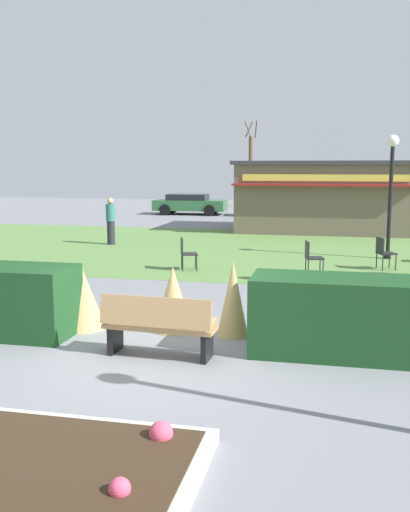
% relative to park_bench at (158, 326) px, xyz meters
% --- Properties ---
extents(ground_plane, '(80.00, 80.00, 0.00)m').
position_rel_park_bench_xyz_m(ground_plane, '(-0.08, 0.04, -0.48)').
color(ground_plane, slate).
extents(lawn_patch, '(36.00, 12.00, 0.01)m').
position_rel_park_bench_xyz_m(lawn_patch, '(-0.08, 11.65, -0.48)').
color(lawn_patch, '#5B8442').
rests_on(lawn_patch, ground_plane).
extents(park_bench, '(1.72, 0.61, 0.95)m').
position_rel_park_bench_xyz_m(park_bench, '(0.00, 0.00, 0.00)').
color(park_bench, tan).
rests_on(park_bench, ground_plane).
extents(hedge_left, '(2.53, 1.10, 1.17)m').
position_rel_park_bench_xyz_m(hedge_left, '(-2.98, 0.62, 0.10)').
color(hedge_left, '#19421E').
rests_on(hedge_left, ground_plane).
extents(hedge_right, '(2.41, 1.10, 1.18)m').
position_rel_park_bench_xyz_m(hedge_right, '(2.50, 0.71, 0.11)').
color(hedge_right, '#19421E').
rests_on(hedge_right, ground_plane).
extents(ornamental_grass_behind_left, '(0.52, 0.52, 1.29)m').
position_rel_park_bench_xyz_m(ornamental_grass_behind_left, '(0.89, 1.32, 0.16)').
color(ornamental_grass_behind_left, tan).
rests_on(ornamental_grass_behind_left, ground_plane).
extents(ornamental_grass_behind_right, '(0.79, 0.79, 1.08)m').
position_rel_park_bench_xyz_m(ornamental_grass_behind_right, '(-1.76, 1.23, 0.06)').
color(ornamental_grass_behind_right, tan).
rests_on(ornamental_grass_behind_right, ground_plane).
extents(ornamental_grass_behind_center, '(0.69, 0.69, 1.12)m').
position_rel_park_bench_xyz_m(ornamental_grass_behind_center, '(-0.17, 1.41, 0.08)').
color(ornamental_grass_behind_center, tan).
rests_on(ornamental_grass_behind_center, ground_plane).
extents(lamppost_far, '(0.36, 0.36, 3.75)m').
position_rel_park_bench_xyz_m(lamppost_far, '(4.15, 10.46, 1.90)').
color(lamppost_far, black).
rests_on(lamppost_far, ground_plane).
extents(food_kiosk, '(7.58, 4.76, 3.04)m').
position_rel_park_bench_xyz_m(food_kiosk, '(2.06, 18.00, 1.05)').
color(food_kiosk, '#6B5B4C').
rests_on(food_kiosk, ground_plane).
extents(cafe_chair_west, '(0.57, 0.57, 0.89)m').
position_rel_park_bench_xyz_m(cafe_chair_west, '(3.86, 8.45, 0.05)').
color(cafe_chair_west, black).
rests_on(cafe_chair_west, ground_plane).
extents(cafe_chair_east, '(0.56, 0.56, 0.89)m').
position_rel_park_bench_xyz_m(cafe_chair_east, '(-1.42, 7.19, 0.05)').
color(cafe_chair_east, black).
rests_on(cafe_chair_east, ground_plane).
extents(cafe_chair_north, '(0.53, 0.53, 0.89)m').
position_rel_park_bench_xyz_m(cafe_chair_north, '(1.95, 7.20, 0.05)').
color(cafe_chair_north, black).
rests_on(cafe_chair_north, ground_plane).
extents(person_strolling, '(0.34, 0.34, 1.69)m').
position_rel_park_bench_xyz_m(person_strolling, '(-5.37, 11.72, 0.38)').
color(person_strolling, '#23232D').
rests_on(person_strolling, ground_plane).
extents(parked_car_west_slot, '(4.25, 2.15, 1.20)m').
position_rel_park_bench_xyz_m(parked_car_west_slot, '(-5.77, 25.20, 0.16)').
color(parked_car_west_slot, '#2D6638').
rests_on(parked_car_west_slot, ground_plane).
extents(parked_car_center_slot, '(4.36, 2.38, 1.20)m').
position_rel_park_bench_xyz_m(parked_car_center_slot, '(-0.59, 25.19, 0.16)').
color(parked_car_center_slot, navy).
rests_on(parked_car_center_slot, ground_plane).
extents(parked_car_east_slot, '(4.32, 2.29, 1.20)m').
position_rel_park_bench_xyz_m(parked_car_east_slot, '(4.08, 25.20, 0.16)').
color(parked_car_east_slot, '#B7BABF').
rests_on(parked_car_east_slot, ground_plane).
extents(tree_left_bg, '(0.91, 0.96, 5.88)m').
position_rel_park_bench_xyz_m(tree_left_bg, '(-3.23, 32.56, 2.10)').
color(tree_left_bg, brown).
rests_on(tree_left_bg, ground_plane).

